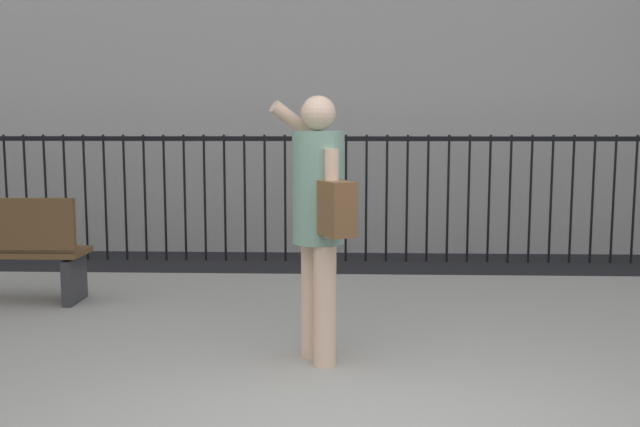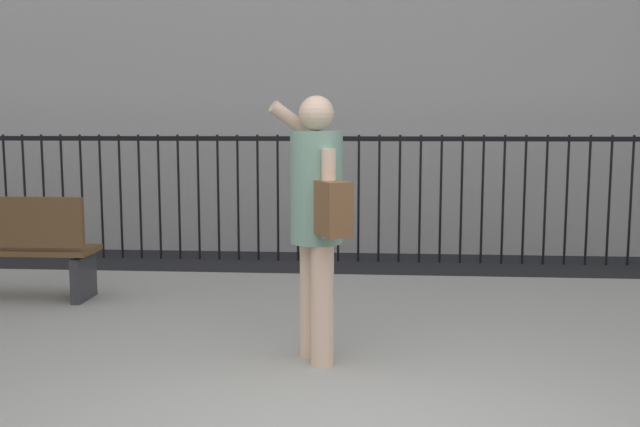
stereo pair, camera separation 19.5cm
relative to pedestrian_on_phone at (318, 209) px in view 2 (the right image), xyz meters
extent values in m
cube|color=#9E9B93|center=(0.30, 0.60, -1.10)|extent=(28.00, 4.40, 0.15)
cube|color=black|center=(0.30, 4.30, 0.38)|extent=(12.00, 0.04, 0.06)
cylinder|color=black|center=(-4.43, 4.30, -0.37)|extent=(0.03, 0.03, 1.60)
cylinder|color=black|center=(-4.17, 4.30, -0.37)|extent=(0.03, 0.03, 1.60)
cylinder|color=black|center=(-3.92, 4.30, -0.37)|extent=(0.03, 0.03, 1.60)
cylinder|color=black|center=(-3.66, 4.30, -0.37)|extent=(0.03, 0.03, 1.60)
cylinder|color=black|center=(-3.40, 4.30, -0.37)|extent=(0.03, 0.03, 1.60)
cylinder|color=black|center=(-3.15, 4.30, -0.37)|extent=(0.03, 0.03, 1.60)
cylinder|color=black|center=(-2.89, 4.30, -0.37)|extent=(0.03, 0.03, 1.60)
cylinder|color=black|center=(-2.64, 4.30, -0.37)|extent=(0.03, 0.03, 1.60)
cylinder|color=black|center=(-2.38, 4.30, -0.37)|extent=(0.03, 0.03, 1.60)
cylinder|color=black|center=(-2.13, 4.30, -0.37)|extent=(0.03, 0.03, 1.60)
cylinder|color=black|center=(-1.87, 4.30, -0.37)|extent=(0.03, 0.03, 1.60)
cylinder|color=black|center=(-1.62, 4.30, -0.37)|extent=(0.03, 0.03, 1.60)
cylinder|color=black|center=(-1.36, 4.30, -0.37)|extent=(0.03, 0.03, 1.60)
cylinder|color=black|center=(-1.11, 4.30, -0.37)|extent=(0.03, 0.03, 1.60)
cylinder|color=black|center=(-0.85, 4.30, -0.37)|extent=(0.03, 0.03, 1.60)
cylinder|color=black|center=(-0.60, 4.30, -0.37)|extent=(0.03, 0.03, 1.60)
cylinder|color=black|center=(-0.34, 4.30, -0.37)|extent=(0.03, 0.03, 1.60)
cylinder|color=black|center=(-0.09, 4.30, -0.37)|extent=(0.03, 0.03, 1.60)
cylinder|color=black|center=(0.17, 4.30, -0.37)|extent=(0.03, 0.03, 1.60)
cylinder|color=black|center=(0.43, 4.30, -0.37)|extent=(0.03, 0.03, 1.60)
cylinder|color=black|center=(0.68, 4.30, -0.37)|extent=(0.03, 0.03, 1.60)
cylinder|color=black|center=(0.94, 4.30, -0.37)|extent=(0.03, 0.03, 1.60)
cylinder|color=black|center=(1.19, 4.30, -0.37)|extent=(0.03, 0.03, 1.60)
cylinder|color=black|center=(1.45, 4.30, -0.37)|extent=(0.03, 0.03, 1.60)
cylinder|color=black|center=(1.70, 4.30, -0.37)|extent=(0.03, 0.03, 1.60)
cylinder|color=black|center=(1.96, 4.30, -0.37)|extent=(0.03, 0.03, 1.60)
cylinder|color=black|center=(2.21, 4.30, -0.37)|extent=(0.03, 0.03, 1.60)
cylinder|color=black|center=(2.47, 4.30, -0.37)|extent=(0.03, 0.03, 1.60)
cylinder|color=black|center=(2.72, 4.30, -0.37)|extent=(0.03, 0.03, 1.60)
cylinder|color=black|center=(2.98, 4.30, -0.37)|extent=(0.03, 0.03, 1.60)
cylinder|color=black|center=(3.23, 4.30, -0.37)|extent=(0.03, 0.03, 1.60)
cylinder|color=black|center=(3.49, 4.30, -0.37)|extent=(0.03, 0.03, 1.60)
cylinder|color=beige|center=(-0.06, 0.11, -0.62)|extent=(0.15, 0.15, 0.80)
cylinder|color=beige|center=(0.03, -0.07, -0.62)|extent=(0.15, 0.15, 0.80)
cylinder|color=gray|center=(-0.01, 0.02, 0.14)|extent=(0.46, 0.46, 0.73)
sphere|color=beige|center=(-0.01, 0.02, 0.62)|extent=(0.23, 0.23, 0.23)
cylinder|color=beige|center=(-0.10, 0.20, 0.51)|extent=(0.49, 0.31, 0.39)
cylinder|color=beige|center=(0.08, -0.16, 0.12)|extent=(0.09, 0.09, 0.56)
cube|color=black|center=(-0.03, 0.18, 0.60)|extent=(0.04, 0.07, 0.15)
cube|color=brown|center=(0.11, -0.21, 0.03)|extent=(0.27, 0.32, 0.34)
cube|color=brown|center=(-2.94, 1.53, -0.57)|extent=(1.60, 0.45, 0.05)
cube|color=#333338|center=(-2.24, 1.53, -0.82)|extent=(0.08, 0.41, 0.40)
camera|label=1|loc=(0.17, -4.55, 0.54)|focal=39.72mm
camera|label=2|loc=(0.36, -4.54, 0.54)|focal=39.72mm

